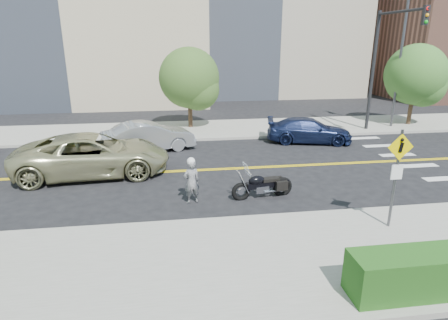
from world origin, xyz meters
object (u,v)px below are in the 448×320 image
motorcyclist (192,180)px  parked_car_silver (149,137)px  pedestrian_sign (397,170)px  motorcycle (263,180)px  suv (93,155)px  parked_car_blue (309,130)px

motorcyclist → parked_car_silver: size_ratio=0.36×
pedestrian_sign → motorcycle: bearing=136.8°
pedestrian_sign → suv: (-9.77, 6.42, -1.08)m
motorcycle → parked_car_blue: motorcycle is taller
motorcycle → parked_car_silver: size_ratio=0.49×
pedestrian_sign → parked_car_blue: (1.23, 10.23, -1.28)m
parked_car_silver → parked_car_blue: size_ratio=1.00×
suv → parked_car_silver: (2.16, 3.26, -0.11)m
pedestrian_sign → motorcyclist: bearing=153.5°
motorcycle → motorcyclist: bearing=174.0°
pedestrian_sign → parked_car_silver: (-7.62, 9.68, -1.19)m
motorcycle → suv: size_ratio=0.36×
motorcyclist → parked_car_silver: bearing=-89.8°
parked_car_silver → parked_car_blue: 8.86m
motorcyclist → suv: bearing=-56.4°
motorcycle → suv: 7.41m
motorcyclist → parked_car_blue: 10.16m
motorcyclist → motorcycle: (2.60, 0.11, -0.15)m
suv → pedestrian_sign: bearing=-127.8°
pedestrian_sign → motorcyclist: pedestrian_sign is taller
pedestrian_sign → motorcyclist: size_ratio=1.78×
motorcycle → suv: suv is taller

